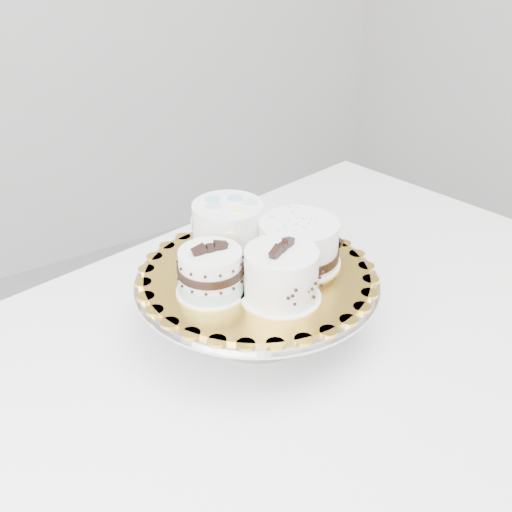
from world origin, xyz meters
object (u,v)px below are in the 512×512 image
cake_stand (257,293)px  cake_dots (228,227)px  table (296,370)px  cake_board (257,275)px  cake_banded (211,273)px  cake_ribbon (299,244)px  cake_swirl (281,276)px

cake_stand → cake_dots: cake_dots is taller
table → cake_board: size_ratio=3.96×
cake_banded → cake_ribbon: (0.15, -0.00, 0.00)m
cake_board → table: bearing=-40.2°
table → cake_banded: bearing=154.0°
cake_ribbon → cake_dots: bearing=107.4°
cake_ribbon → cake_swirl: bearing=-161.5°
table → cake_dots: size_ratio=9.19×
cake_banded → cake_dots: 0.12m
cake_board → cake_banded: bearing=-176.9°
cake_swirl → cake_banded: size_ratio=1.34×
cake_dots → cake_banded: bearing=-157.3°
cake_board → cake_swirl: (-0.01, -0.07, 0.04)m
table → cake_board: (-0.05, 0.04, 0.18)m
table → cake_swirl: (-0.06, -0.03, 0.22)m
cake_stand → cake_swirl: (-0.01, -0.07, 0.07)m
cake_stand → cake_ribbon: bearing=-6.1°
cake_banded → cake_ribbon: bearing=6.0°
cake_swirl → cake_board: bearing=60.0°
cake_board → cake_banded: 0.09m
cake_banded → table: bearing=-8.7°
cake_board → cake_ribbon: size_ratio=2.18×
cake_stand → cake_board: 0.03m
cake_swirl → cake_stand: bearing=60.0°
cake_board → cake_dots: cake_dots is taller
table → cake_stand: size_ratio=3.64×
cake_board → cake_dots: bearing=89.2°
cake_stand → cake_ribbon: size_ratio=2.37×
table → cake_banded: cake_banded is taller
table → cake_board: bearing=129.8°
cake_swirl → cake_dots: (0.01, 0.15, 0.01)m
cake_dots → cake_swirl: bearing=-116.9°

